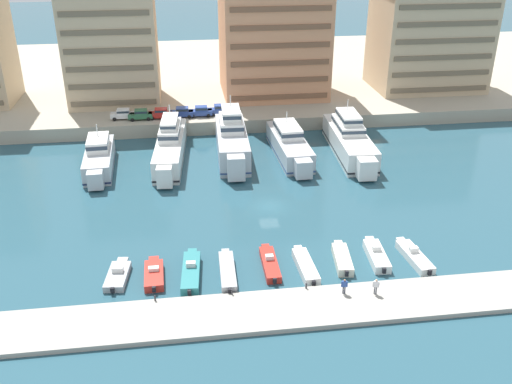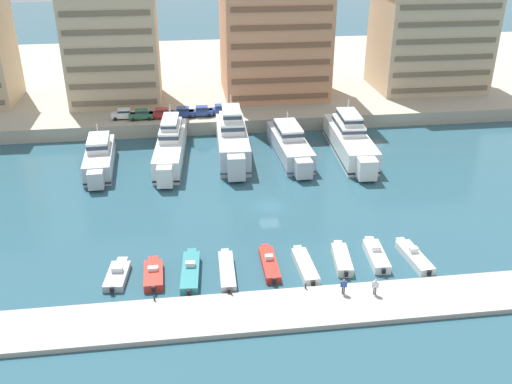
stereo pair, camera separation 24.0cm
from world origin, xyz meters
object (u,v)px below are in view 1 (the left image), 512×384
object	(u,v)px
yacht_white_left	(170,145)
car_blue_center	(201,111)
motorboat_white_center_right	(305,266)
pedestrian_near_edge	(344,285)
yacht_white_center	(350,140)
motorboat_cream_mid_right	(342,259)
car_red_mid_left	(161,113)
motorboat_white_far_right	(414,256)
yacht_silver_center_left	(290,145)
car_green_left	(141,114)
motorboat_teal_mid_left	(191,272)
pedestrian_mid_deck	(376,285)
motorboat_red_left	(154,274)
car_blue_center_left	(182,112)
car_white_far_left	(123,114)
yacht_silver_mid_left	(232,140)
motorboat_grey_far_left	(118,275)
motorboat_grey_center_left	(227,272)
motorboat_red_center	(270,264)
yacht_silver_far_left	(99,158)
motorboat_white_right	(376,255)
car_blue_center_right	(220,109)

from	to	relation	value
yacht_white_left	car_blue_center	distance (m)	14.24
motorboat_white_center_right	pedestrian_near_edge	xyz separation A→B (m)	(2.74, -5.37, 1.03)
yacht_white_center	motorboat_cream_mid_right	distance (m)	32.14
car_red_mid_left	motorboat_white_far_right	bearing A→B (deg)	-58.20
yacht_silver_center_left	car_green_left	xyz separation A→B (m)	(-23.48, 13.88, 1.45)
motorboat_teal_mid_left	pedestrian_mid_deck	xyz separation A→B (m)	(18.01, -6.27, 1.00)
motorboat_red_left	motorboat_white_far_right	xyz separation A→B (m)	(28.40, -0.31, 0.01)
yacht_white_center	car_green_left	bearing A→B (deg)	156.99
car_blue_center_left	pedestrian_near_edge	bearing A→B (deg)	-73.77
car_white_far_left	pedestrian_near_edge	bearing A→B (deg)	-64.13
motorboat_red_left	pedestrian_near_edge	bearing A→B (deg)	-17.59
yacht_silver_mid_left	motorboat_white_far_right	bearing A→B (deg)	-62.50
yacht_white_center	car_blue_center	bearing A→B (deg)	147.54
car_green_left	pedestrian_near_edge	distance (m)	55.45
motorboat_grey_far_left	motorboat_grey_center_left	distance (m)	11.48
motorboat_grey_far_left	yacht_silver_mid_left	bearing A→B (deg)	64.54
yacht_silver_center_left	car_blue_center	world-z (taller)	yacht_silver_center_left
yacht_white_left	car_white_far_left	bearing A→B (deg)	120.89
motorboat_red_left	car_white_far_left	bearing A→B (deg)	97.72
yacht_white_center	motorboat_grey_far_left	bearing A→B (deg)	-137.95
car_green_left	car_red_mid_left	xyz separation A→B (m)	(3.42, 0.15, 0.00)
motorboat_cream_mid_right	car_red_mid_left	world-z (taller)	car_red_mid_left
yacht_white_left	yacht_white_center	bearing A→B (deg)	-2.68
motorboat_grey_center_left	yacht_silver_mid_left	bearing A→B (deg)	83.53
car_blue_center	pedestrian_near_edge	bearing A→B (deg)	-77.25
motorboat_grey_far_left	motorboat_red_center	bearing A→B (deg)	-0.12
motorboat_white_far_right	car_green_left	bearing A→B (deg)	124.90
motorboat_white_center_right	car_white_far_left	xyz separation A→B (m)	(-22.25, 46.17, 2.86)
motorboat_red_left	car_green_left	size ratio (longest dim) A/B	1.46
motorboat_grey_center_left	car_white_far_left	world-z (taller)	car_white_far_left
yacht_silver_center_left	motorboat_red_left	size ratio (longest dim) A/B	3.12
yacht_silver_far_left	car_blue_center_left	size ratio (longest dim) A/B	3.82
motorboat_teal_mid_left	motorboat_white_far_right	size ratio (longest dim) A/B	1.11
yacht_silver_far_left	yacht_silver_mid_left	bearing A→B (deg)	6.86
pedestrian_near_edge	pedestrian_mid_deck	distance (m)	3.11
motorboat_grey_far_left	yacht_silver_center_left	bearing A→B (deg)	51.76
car_white_far_left	pedestrian_mid_deck	size ratio (longest dim) A/B	2.39
yacht_silver_far_left	car_red_mid_left	distance (m)	17.69
yacht_silver_far_left	yacht_silver_center_left	size ratio (longest dim) A/B	0.85
yacht_silver_far_left	motorboat_red_center	bearing A→B (deg)	-54.42
yacht_silver_mid_left	car_blue_center_left	bearing A→B (deg)	120.19
yacht_silver_center_left	motorboat_red_center	size ratio (longest dim) A/B	2.63
motorboat_grey_center_left	motorboat_white_far_right	xyz separation A→B (m)	(20.72, 0.31, -0.07)
yacht_silver_mid_left	motorboat_white_right	xyz separation A→B (m)	(12.89, -31.93, -2.17)
yacht_silver_center_left	motorboat_white_far_right	world-z (taller)	yacht_silver_center_left
car_green_left	pedestrian_near_edge	size ratio (longest dim) A/B	2.47
motorboat_white_far_right	car_blue_center_right	world-z (taller)	car_blue_center_right
motorboat_red_center	car_blue_center	world-z (taller)	car_blue_center
car_green_left	car_blue_center_right	bearing A→B (deg)	3.72
yacht_silver_far_left	motorboat_cream_mid_right	world-z (taller)	yacht_silver_far_left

